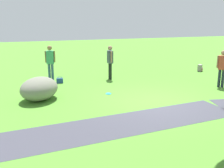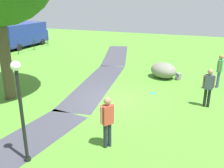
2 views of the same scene
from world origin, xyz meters
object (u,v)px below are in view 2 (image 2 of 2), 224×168
passerby_on_path (107,119)px  frisbee_on_grass (153,93)px  man_near_boulder (209,85)px  lamp_post (20,101)px  woman_with_handbag (220,69)px  lawn_boulder (163,70)px  backpack_by_boulder (178,77)px  delivery_van (21,34)px  handbag_on_grass (205,85)px

passerby_on_path → frisbee_on_grass: size_ratio=7.22×
man_near_boulder → passerby_on_path: (-4.63, 2.94, -0.00)m
lamp_post → woman_with_handbag: size_ratio=1.71×
lawn_boulder → man_near_boulder: man_near_boulder is taller
backpack_by_boulder → lawn_boulder: bearing=85.1°
woman_with_handbag → passerby_on_path: (-7.65, 3.43, -0.04)m
woman_with_handbag → delivery_van: bearing=72.2°
lawn_boulder → handbag_on_grass: 2.71m
lawn_boulder → handbag_on_grass: (-1.03, -2.48, -0.33)m
passerby_on_path → delivery_van: size_ratio=0.31×
handbag_on_grass → frisbee_on_grass: handbag_on_grass is taller
handbag_on_grass → frisbee_on_grass: size_ratio=1.37×
man_near_boulder → lawn_boulder: bearing=35.6°
passerby_on_path → handbag_on_grass: 7.84m
woman_with_handbag → delivery_van: (5.88, 18.36, 0.20)m
lamp_post → frisbee_on_grass: 7.61m
lamp_post → man_near_boulder: bearing=-38.3°
lawn_boulder → passerby_on_path: 8.33m
man_near_boulder → lamp_post: bearing=141.7°
man_near_boulder → handbag_on_grass: size_ratio=5.28×
woman_with_handbag → handbag_on_grass: bearing=120.4°
woman_with_handbag → backpack_by_boulder: bearing=75.3°
lamp_post → delivery_van: lamp_post is taller
passerby_on_path → woman_with_handbag: bearing=-24.1°
lawn_boulder → backpack_by_boulder: (-0.08, -0.93, -0.28)m
woman_with_handbag → man_near_boulder: size_ratio=1.03×
frisbee_on_grass → backpack_by_boulder: bearing=-17.5°
backpack_by_boulder → delivery_van: 17.04m
lamp_post → man_near_boulder: 7.97m
handbag_on_grass → delivery_van: size_ratio=0.06×
lawn_boulder → delivery_van: size_ratio=0.39×
man_near_boulder → backpack_by_boulder: (3.60, 1.71, -0.84)m
lamp_post → man_near_boulder: lamp_post is taller
handbag_on_grass → woman_with_handbag: bearing=-59.6°
frisbee_on_grass → delivery_van: (8.13, 15.27, 1.26)m
passerby_on_path → lamp_post: bearing=128.7°
lamp_post → handbag_on_grass: lamp_post is taller
lamp_post → frisbee_on_grass: bearing=-18.3°
lamp_post → woman_with_handbag: 10.74m
woman_with_handbag → backpack_by_boulder: size_ratio=4.54×
handbag_on_grass → delivery_van: (6.26, 17.72, 1.13)m
lawn_boulder → frisbee_on_grass: (-2.90, -0.04, -0.46)m
passerby_on_path → handbag_on_grass: (7.28, -2.78, -0.89)m
frisbee_on_grass → passerby_on_path: bearing=176.4°
backpack_by_boulder → delivery_van: size_ratio=0.07×
woman_with_handbag → handbag_on_grass: (-0.38, 0.64, -0.93)m
woman_with_handbag → frisbee_on_grass: 3.96m
frisbee_on_grass → handbag_on_grass: bearing=-52.5°
woman_with_handbag → passerby_on_path: bearing=155.9°
man_near_boulder → backpack_by_boulder: man_near_boulder is taller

